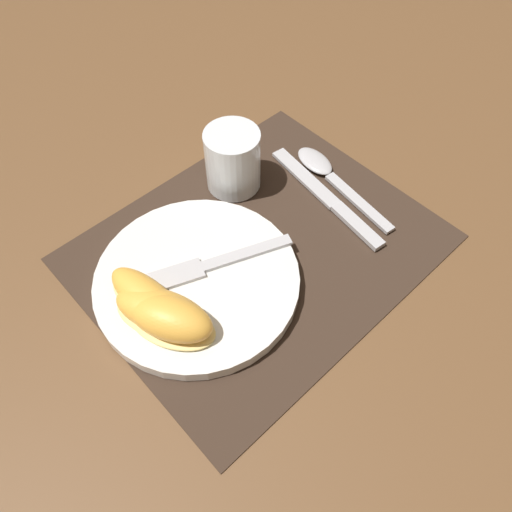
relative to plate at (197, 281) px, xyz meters
The scene contains 10 objects.
ground_plane 0.09m from the plate, ahead, with size 3.00×3.00×0.00m, color brown.
placemat 0.09m from the plate, ahead, with size 0.41×0.33×0.00m.
plate is the anchor object (origin of this frame).
juice_glass 0.17m from the plate, 33.88° to the left, with size 0.07×0.07×0.08m.
knife 0.21m from the plate, ahead, with size 0.04×0.21×0.01m.
spoon 0.24m from the plate, ahead, with size 0.05×0.18×0.01m.
fork 0.02m from the plate, ahead, with size 0.17×0.08×0.00m.
citrus_wedge_0 0.06m from the plate, behind, with size 0.06×0.12×0.03m.
citrus_wedge_1 0.07m from the plate, 160.75° to the right, with size 0.10×0.12×0.04m.
citrus_wedge_2 0.07m from the plate, 150.65° to the right, with size 0.09×0.11×0.04m.
Camera 1 is at (-0.25, -0.26, 0.49)m, focal length 35.00 mm.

